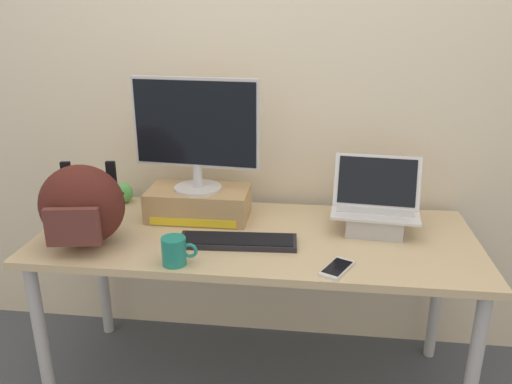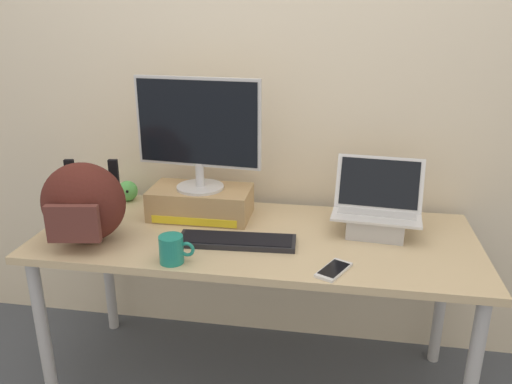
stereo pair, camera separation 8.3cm
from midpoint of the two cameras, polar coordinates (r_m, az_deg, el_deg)
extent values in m
plane|color=#474C56|center=(2.44, 1.04, -20.50)|extent=(20.00, 20.00, 0.00)
cube|color=beige|center=(2.33, 2.94, 12.85)|extent=(7.00, 0.10, 2.60)
cube|color=tan|center=(2.06, 1.16, -5.13)|extent=(1.74, 0.71, 0.03)
cylinder|color=#B2B2B7|center=(2.26, -21.73, -14.88)|extent=(0.05, 0.05, 0.70)
cylinder|color=#B2B2B7|center=(2.05, 24.11, -19.03)|extent=(0.05, 0.05, 0.70)
cylinder|color=#B2B2B7|center=(2.69, -15.45, -8.20)|extent=(0.05, 0.05, 0.70)
cylinder|color=#B2B2B7|center=(2.53, 21.02, -10.83)|extent=(0.05, 0.05, 0.70)
cube|color=tan|center=(2.21, -5.14, -1.17)|extent=(0.43, 0.23, 0.13)
cube|color=yellow|center=(2.12, -5.90, -3.35)|extent=(0.36, 0.00, 0.03)
cylinder|color=silver|center=(2.18, -5.20, 0.55)|extent=(0.20, 0.20, 0.01)
cylinder|color=silver|center=(2.17, -5.25, 1.97)|extent=(0.04, 0.04, 0.10)
cube|color=silver|center=(2.11, -5.44, 7.77)|extent=(0.54, 0.07, 0.37)
cube|color=black|center=(2.10, -5.54, 7.70)|extent=(0.51, 0.05, 0.35)
cube|color=#ADADB2|center=(2.11, 14.38, -3.50)|extent=(0.24, 0.22, 0.08)
cube|color=silver|center=(2.09, 14.48, -2.40)|extent=(0.36, 0.25, 0.01)
cube|color=#B7B7BC|center=(2.11, 14.50, -2.07)|extent=(0.31, 0.15, 0.00)
cube|color=silver|center=(2.12, 14.75, 0.95)|extent=(0.35, 0.12, 0.21)
cube|color=black|center=(2.12, 14.76, 0.96)|extent=(0.32, 0.10, 0.18)
cube|color=black|center=(1.97, -0.97, -5.53)|extent=(0.46, 0.16, 0.02)
cube|color=black|center=(1.96, -0.97, -5.23)|extent=(0.43, 0.14, 0.00)
ellipsoid|color=#4C1E19|center=(2.03, -17.68, -1.15)|extent=(0.35, 0.28, 0.31)
cube|color=brown|center=(1.93, -18.72, -3.41)|extent=(0.19, 0.06, 0.14)
cube|color=black|center=(2.17, -18.93, 0.47)|extent=(0.04, 0.03, 0.24)
cube|color=black|center=(2.12, -14.45, 0.47)|extent=(0.04, 0.03, 0.24)
cylinder|color=#1E7F70|center=(1.83, -8.20, -6.40)|extent=(0.09, 0.09, 0.10)
torus|color=#1E7F70|center=(1.81, -6.46, -6.42)|extent=(0.06, 0.01, 0.06)
cube|color=silver|center=(1.80, 10.05, -8.63)|extent=(0.13, 0.17, 0.01)
cube|color=black|center=(1.79, 10.06, -8.47)|extent=(0.11, 0.14, 0.00)
sphere|color=#56B256|center=(2.45, -13.29, 0.12)|extent=(0.10, 0.10, 0.10)
sphere|color=black|center=(2.42, -14.04, 0.09)|extent=(0.01, 0.01, 0.01)
sphere|color=black|center=(2.41, -13.31, 0.05)|extent=(0.01, 0.01, 0.01)
camera|label=1|loc=(0.04, -88.80, 0.43)|focal=35.63mm
camera|label=2|loc=(0.04, 91.20, -0.43)|focal=35.63mm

